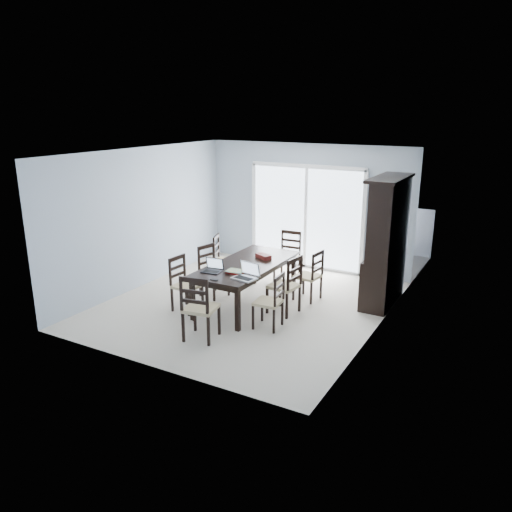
# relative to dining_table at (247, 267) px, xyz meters

# --- Properties ---
(floor) EXTENTS (5.00, 5.00, 0.00)m
(floor) POSITION_rel_dining_table_xyz_m (0.00, 0.00, -0.67)
(floor) COLOR beige
(floor) RESTS_ON ground
(ceiling) EXTENTS (5.00, 5.00, 0.00)m
(ceiling) POSITION_rel_dining_table_xyz_m (0.00, 0.00, 1.93)
(ceiling) COLOR white
(ceiling) RESTS_ON back_wall
(back_wall) EXTENTS (4.50, 0.02, 2.60)m
(back_wall) POSITION_rel_dining_table_xyz_m (0.00, 2.50, 0.63)
(back_wall) COLOR #95A3B2
(back_wall) RESTS_ON floor
(wall_left) EXTENTS (0.02, 5.00, 2.60)m
(wall_left) POSITION_rel_dining_table_xyz_m (-2.25, 0.00, 0.63)
(wall_left) COLOR #95A3B2
(wall_left) RESTS_ON floor
(wall_right) EXTENTS (0.02, 5.00, 2.60)m
(wall_right) POSITION_rel_dining_table_xyz_m (2.25, 0.00, 0.63)
(wall_right) COLOR #95A3B2
(wall_right) RESTS_ON floor
(balcony) EXTENTS (4.50, 2.00, 0.10)m
(balcony) POSITION_rel_dining_table_xyz_m (0.00, 3.50, -0.72)
(balcony) COLOR gray
(balcony) RESTS_ON ground
(railing) EXTENTS (4.50, 0.06, 1.10)m
(railing) POSITION_rel_dining_table_xyz_m (0.00, 4.50, -0.12)
(railing) COLOR #99999E
(railing) RESTS_ON balcony
(dining_table) EXTENTS (1.00, 2.20, 0.75)m
(dining_table) POSITION_rel_dining_table_xyz_m (0.00, 0.00, 0.00)
(dining_table) COLOR black
(dining_table) RESTS_ON floor
(china_hutch) EXTENTS (0.50, 1.38, 2.20)m
(china_hutch) POSITION_rel_dining_table_xyz_m (2.02, 1.25, 0.40)
(china_hutch) COLOR black
(china_hutch) RESTS_ON floor
(sliding_door) EXTENTS (2.52, 0.05, 2.18)m
(sliding_door) POSITION_rel_dining_table_xyz_m (0.00, 2.48, 0.41)
(sliding_door) COLOR silver
(sliding_door) RESTS_ON floor
(chair_left_near) EXTENTS (0.43, 0.42, 1.06)m
(chair_left_near) POSITION_rel_dining_table_xyz_m (-0.83, -0.70, -0.11)
(chair_left_near) COLOR black
(chair_left_near) RESTS_ON floor
(chair_left_mid) EXTENTS (0.49, 0.48, 1.07)m
(chair_left_mid) POSITION_rel_dining_table_xyz_m (-0.81, 0.09, -0.11)
(chair_left_mid) COLOR black
(chair_left_mid) RESTS_ON floor
(chair_left_far) EXTENTS (0.54, 0.53, 1.10)m
(chair_left_far) POSITION_rel_dining_table_xyz_m (-0.98, 0.74, -0.09)
(chair_left_far) COLOR black
(chair_left_far) RESTS_ON floor
(chair_right_near) EXTENTS (0.42, 0.41, 1.02)m
(chair_right_near) POSITION_rel_dining_table_xyz_m (0.85, -0.65, -0.13)
(chair_right_near) COLOR black
(chair_right_near) RESTS_ON floor
(chair_right_mid) EXTENTS (0.49, 0.48, 1.14)m
(chair_right_mid) POSITION_rel_dining_table_xyz_m (0.81, -0.03, -0.07)
(chair_right_mid) COLOR black
(chair_right_mid) RESTS_ON floor
(chair_right_far) EXTENTS (0.44, 0.43, 1.05)m
(chair_right_far) POSITION_rel_dining_table_xyz_m (0.90, 0.73, -0.12)
(chair_right_far) COLOR black
(chair_right_far) RESTS_ON floor
(chair_end_near) EXTENTS (0.52, 0.53, 1.17)m
(chair_end_near) POSITION_rel_dining_table_xyz_m (0.10, -1.58, -0.05)
(chair_end_near) COLOR black
(chair_end_near) RESTS_ON floor
(chair_end_far) EXTENTS (0.45, 0.46, 1.12)m
(chair_end_far) POSITION_rel_dining_table_xyz_m (0.05, 1.58, -0.08)
(chair_end_far) COLOR black
(chair_end_far) RESTS_ON floor
(laptop_dark) EXTENTS (0.33, 0.25, 0.21)m
(laptop_dark) POSITION_rel_dining_table_xyz_m (-0.25, -0.70, 0.13)
(laptop_dark) COLOR black
(laptop_dark) RESTS_ON dining_table
(laptop_silver) EXTENTS (0.40, 0.30, 0.25)m
(laptop_silver) POSITION_rel_dining_table_xyz_m (0.38, -0.73, 0.14)
(laptop_silver) COLOR #BDBDC0
(laptop_silver) RESTS_ON dining_table
(book_stack) EXTENTS (0.29, 0.23, 0.05)m
(book_stack) POSITION_rel_dining_table_xyz_m (0.10, -0.55, 0.10)
(book_stack) COLOR maroon
(book_stack) RESTS_ON dining_table
(cell_phone) EXTENTS (0.12, 0.06, 0.01)m
(cell_phone) POSITION_rel_dining_table_xyz_m (0.00, -1.00, 0.08)
(cell_phone) COLOR black
(cell_phone) RESTS_ON dining_table
(game_box) EXTENTS (0.33, 0.25, 0.07)m
(game_box) POSITION_rel_dining_table_xyz_m (0.11, 0.39, 0.11)
(game_box) COLOR #470E13
(game_box) RESTS_ON dining_table
(hot_tub) EXTENTS (1.98, 1.84, 0.88)m
(hot_tub) POSITION_rel_dining_table_xyz_m (-0.97, 3.60, -0.23)
(hot_tub) COLOR brown
(hot_tub) RESTS_ON balcony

